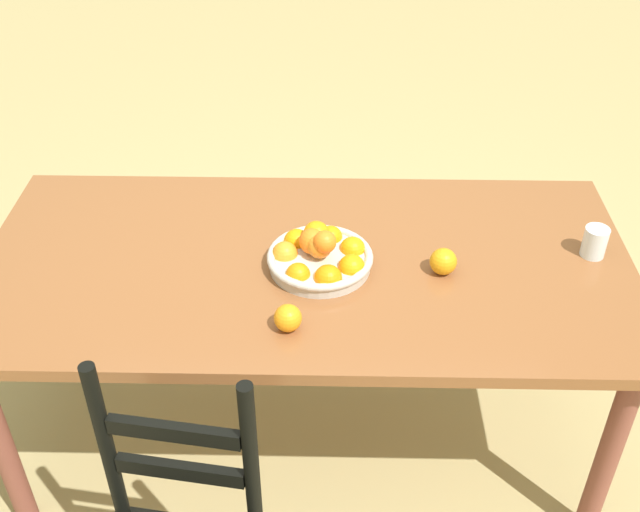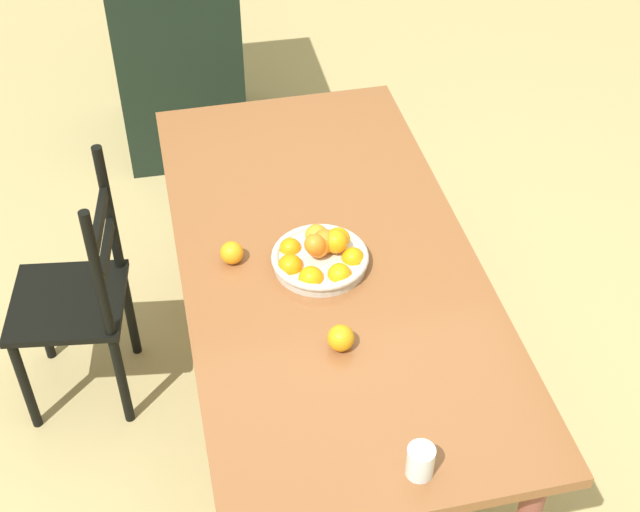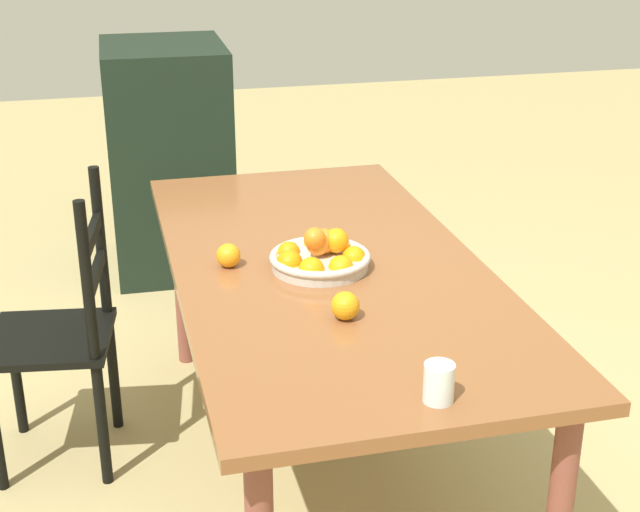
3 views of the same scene
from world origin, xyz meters
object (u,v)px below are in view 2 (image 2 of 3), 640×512
(chair_near_window, at_px, (79,301))
(cabinet, at_px, (175,36))
(drinking_glass, at_px, (420,461))
(orange_loose_0, at_px, (232,253))
(fruit_bowl, at_px, (320,256))
(dining_table, at_px, (327,273))
(orange_loose_1, at_px, (341,338))

(chair_near_window, height_order, cabinet, cabinet)
(chair_near_window, bearing_deg, drinking_glass, 45.78)
(cabinet, relative_size, orange_loose_0, 15.12)
(orange_loose_0, distance_m, drinking_glass, 0.95)
(fruit_bowl, bearing_deg, drinking_glass, -174.68)
(chair_near_window, xyz_separation_m, orange_loose_0, (-0.24, -0.53, 0.34))
(dining_table, xyz_separation_m, cabinet, (1.94, 0.32, -0.12))
(dining_table, distance_m, chair_near_window, 0.90)
(dining_table, distance_m, fruit_bowl, 0.13)
(orange_loose_0, bearing_deg, dining_table, -97.07)
(dining_table, xyz_separation_m, fruit_bowl, (-0.04, 0.03, 0.12))
(dining_table, bearing_deg, fruit_bowl, 143.94)
(dining_table, height_order, orange_loose_1, orange_loose_1)
(orange_loose_1, relative_size, drinking_glass, 0.84)
(fruit_bowl, bearing_deg, orange_loose_0, 73.86)
(orange_loose_0, height_order, orange_loose_1, orange_loose_1)
(chair_near_window, bearing_deg, fruit_bowl, 76.07)
(chair_near_window, distance_m, fruit_bowl, 0.92)
(fruit_bowl, height_order, orange_loose_1, fruit_bowl)
(orange_loose_1, xyz_separation_m, drinking_glass, (-0.45, -0.09, 0.01))
(dining_table, relative_size, drinking_glass, 20.60)
(dining_table, bearing_deg, drinking_glass, -176.93)
(orange_loose_1, bearing_deg, fruit_bowl, -3.10)
(chair_near_window, xyz_separation_m, cabinet, (1.66, -0.51, 0.10))
(dining_table, relative_size, fruit_bowl, 6.24)
(chair_near_window, bearing_deg, dining_table, 79.29)
(drinking_glass, bearing_deg, cabinet, 7.42)
(cabinet, distance_m, drinking_glass, 2.82)
(fruit_bowl, xyz_separation_m, drinking_glass, (-0.81, -0.08, 0.01))
(cabinet, height_order, orange_loose_0, cabinet)
(fruit_bowl, bearing_deg, chair_near_window, 67.89)
(cabinet, height_order, fruit_bowl, cabinet)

